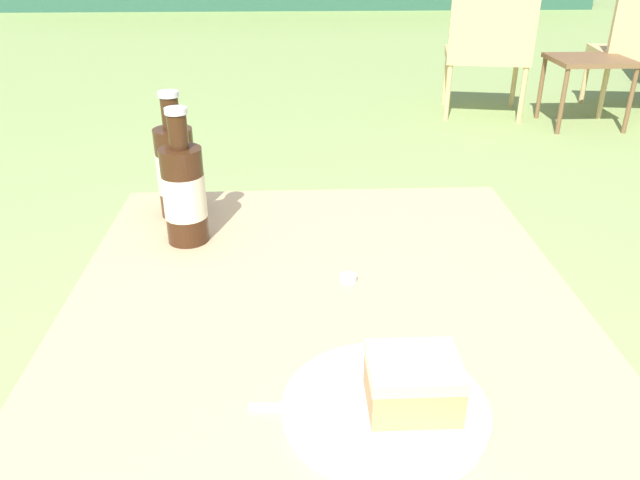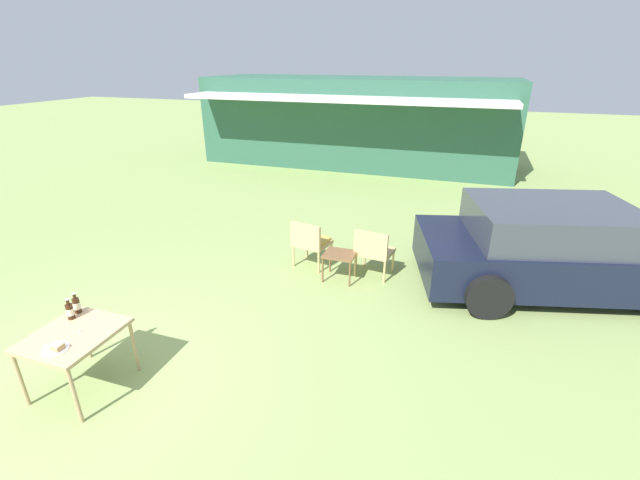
{
  "view_description": "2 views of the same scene",
  "coord_description": "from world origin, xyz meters",
  "px_view_note": "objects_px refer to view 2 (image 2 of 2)",
  "views": [
    {
      "loc": [
        -0.04,
        -0.83,
        1.21
      ],
      "look_at": [
        0.0,
        0.1,
        0.75
      ],
      "focal_mm": 35.0,
      "sensor_mm": 36.0,
      "label": 1
    },
    {
      "loc": [
        3.63,
        -2.67,
        3.34
      ],
      "look_at": [
        1.79,
        2.73,
        0.9
      ],
      "focal_mm": 24.0,
      "sensor_mm": 36.0,
      "label": 2
    }
  ],
  "objects_px": {
    "cola_bottle_near": "(70,311)",
    "cake_on_plate": "(56,348)",
    "wicker_chair_plain": "(373,249)",
    "parked_car": "(556,248)",
    "patio_table": "(74,339)",
    "garden_side_table": "(340,257)",
    "cola_bottle_far": "(77,305)",
    "wicker_chair_cushioned": "(311,241)"
  },
  "relations": [
    {
      "from": "cola_bottle_near",
      "to": "cake_on_plate",
      "type": "bearing_deg",
      "value": -56.28
    },
    {
      "from": "wicker_chair_plain",
      "to": "cola_bottle_near",
      "type": "relative_size",
      "value": 3.36
    },
    {
      "from": "parked_car",
      "to": "patio_table",
      "type": "relative_size",
      "value": 5.01
    },
    {
      "from": "cake_on_plate",
      "to": "patio_table",
      "type": "bearing_deg",
      "value": 106.5
    },
    {
      "from": "parked_car",
      "to": "cola_bottle_near",
      "type": "distance_m",
      "value": 6.64
    },
    {
      "from": "wicker_chair_plain",
      "to": "garden_side_table",
      "type": "distance_m",
      "value": 0.56
    },
    {
      "from": "parked_car",
      "to": "cola_bottle_far",
      "type": "distance_m",
      "value": 6.59
    },
    {
      "from": "garden_side_table",
      "to": "parked_car",
      "type": "bearing_deg",
      "value": 14.64
    },
    {
      "from": "wicker_chair_cushioned",
      "to": "garden_side_table",
      "type": "bearing_deg",
      "value": 165.19
    },
    {
      "from": "wicker_chair_plain",
      "to": "cola_bottle_far",
      "type": "distance_m",
      "value": 4.21
    },
    {
      "from": "parked_car",
      "to": "cake_on_plate",
      "type": "distance_m",
      "value": 6.68
    },
    {
      "from": "parked_car",
      "to": "wicker_chair_plain",
      "type": "xyz_separation_m",
      "value": [
        -2.71,
        -0.56,
        -0.17
      ]
    },
    {
      "from": "cake_on_plate",
      "to": "cola_bottle_far",
      "type": "height_order",
      "value": "cola_bottle_far"
    },
    {
      "from": "garden_side_table",
      "to": "patio_table",
      "type": "height_order",
      "value": "patio_table"
    },
    {
      "from": "wicker_chair_cushioned",
      "to": "parked_car",
      "type": "bearing_deg",
      "value": -160.78
    },
    {
      "from": "parked_car",
      "to": "cake_on_plate",
      "type": "xyz_separation_m",
      "value": [
        -5.04,
        -4.39,
        0.07
      ]
    },
    {
      "from": "parked_car",
      "to": "wicker_chair_plain",
      "type": "distance_m",
      "value": 2.77
    },
    {
      "from": "cola_bottle_near",
      "to": "wicker_chair_cushioned",
      "type": "bearing_deg",
      "value": 65.22
    },
    {
      "from": "wicker_chair_plain",
      "to": "cola_bottle_near",
      "type": "distance_m",
      "value": 4.29
    },
    {
      "from": "wicker_chair_plain",
      "to": "cola_bottle_far",
      "type": "height_order",
      "value": "cola_bottle_far"
    },
    {
      "from": "wicker_chair_plain",
      "to": "cola_bottle_near",
      "type": "height_order",
      "value": "cola_bottle_near"
    },
    {
      "from": "garden_side_table",
      "to": "cake_on_plate",
      "type": "distance_m",
      "value": 4.02
    },
    {
      "from": "garden_side_table",
      "to": "patio_table",
      "type": "bearing_deg",
      "value": -120.33
    },
    {
      "from": "garden_side_table",
      "to": "cola_bottle_far",
      "type": "xyz_separation_m",
      "value": [
        -2.2,
        -2.96,
        0.4
      ]
    },
    {
      "from": "wicker_chair_plain",
      "to": "garden_side_table",
      "type": "xyz_separation_m",
      "value": [
        -0.49,
        -0.27,
        -0.08
      ]
    },
    {
      "from": "garden_side_table",
      "to": "cola_bottle_near",
      "type": "bearing_deg",
      "value": -125.07
    },
    {
      "from": "wicker_chair_plain",
      "to": "cake_on_plate",
      "type": "relative_size",
      "value": 3.36
    },
    {
      "from": "wicker_chair_cushioned",
      "to": "cola_bottle_far",
      "type": "height_order",
      "value": "cola_bottle_far"
    },
    {
      "from": "wicker_chair_plain",
      "to": "garden_side_table",
      "type": "height_order",
      "value": "wicker_chair_plain"
    },
    {
      "from": "parked_car",
      "to": "patio_table",
      "type": "height_order",
      "value": "parked_car"
    },
    {
      "from": "wicker_chair_cushioned",
      "to": "cake_on_plate",
      "type": "relative_size",
      "value": 3.36
    },
    {
      "from": "garden_side_table",
      "to": "cola_bottle_far",
      "type": "bearing_deg",
      "value": -126.55
    },
    {
      "from": "wicker_chair_cushioned",
      "to": "patio_table",
      "type": "xyz_separation_m",
      "value": [
        -1.32,
        -3.59,
        0.16
      ]
    },
    {
      "from": "patio_table",
      "to": "cola_bottle_far",
      "type": "height_order",
      "value": "cola_bottle_far"
    },
    {
      "from": "patio_table",
      "to": "cola_bottle_near",
      "type": "bearing_deg",
      "value": 138.31
    },
    {
      "from": "parked_car",
      "to": "wicker_chair_plain",
      "type": "relative_size",
      "value": 5.4
    },
    {
      "from": "garden_side_table",
      "to": "patio_table",
      "type": "distance_m",
      "value": 3.82
    },
    {
      "from": "wicker_chair_cushioned",
      "to": "wicker_chair_plain",
      "type": "distance_m",
      "value": 1.09
    },
    {
      "from": "cake_on_plate",
      "to": "wicker_chair_cushioned",
      "type": "bearing_deg",
      "value": 72.06
    },
    {
      "from": "wicker_chair_cushioned",
      "to": "cola_bottle_far",
      "type": "relative_size",
      "value": 3.36
    },
    {
      "from": "parked_car",
      "to": "cola_bottle_far",
      "type": "xyz_separation_m",
      "value": [
        -5.39,
        -3.8,
        0.14
      ]
    },
    {
      "from": "cola_bottle_near",
      "to": "cola_bottle_far",
      "type": "distance_m",
      "value": 0.12
    }
  ]
}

